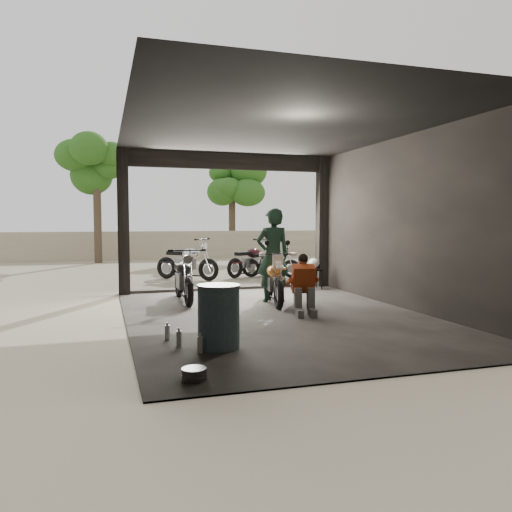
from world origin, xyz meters
TOP-DOWN VIEW (x-y plane):
  - ground at (0.00, 0.00)m, footprint 80.00×80.00m
  - garage at (0.00, 0.55)m, footprint 7.00×7.13m
  - boundary_wall at (0.00, 14.00)m, footprint 18.00×0.30m
  - tree_left at (-3.00, 12.50)m, footprint 2.20×2.20m
  - tree_right at (2.80, 14.00)m, footprint 2.20×2.20m
  - main_bike at (0.36, 1.22)m, footprint 0.91×1.68m
  - left_bike at (-1.28, 2.02)m, footprint 0.68×1.63m
  - outside_bike_a at (-0.59, 5.82)m, footprint 1.77×1.68m
  - outside_bike_b at (1.35, 6.10)m, footprint 1.75×1.37m
  - outside_bike_c at (1.83, 5.68)m, footprint 1.61×1.24m
  - rider at (0.43, 1.45)m, footprint 0.69×0.46m
  - mechanic at (0.49, -0.06)m, footprint 0.67×0.81m
  - stool at (2.00, 3.00)m, footprint 0.35×0.35m
  - helmet at (2.01, 3.01)m, footprint 0.29×0.30m
  - oil_drum at (-1.43, -1.83)m, footprint 0.62×0.62m
  - sign_post at (3.32, 2.66)m, footprint 0.80×0.08m

SIDE VIEW (x-z plane):
  - ground at x=0.00m, z-range 0.00..0.00m
  - oil_drum at x=-1.43m, z-range 0.00..0.82m
  - stool at x=2.00m, z-range 0.17..0.66m
  - outside_bike_c at x=1.83m, z-range 0.00..1.01m
  - mechanic at x=0.49m, z-range 0.00..1.03m
  - main_bike at x=0.36m, z-range 0.00..1.06m
  - left_bike at x=-1.28m, z-range 0.00..1.10m
  - outside_bike_b at x=1.35m, z-range 0.00..1.10m
  - outside_bike_a at x=-0.59m, z-range 0.00..1.17m
  - boundary_wall at x=0.00m, z-range 0.00..1.20m
  - helmet at x=2.01m, z-range 0.49..0.75m
  - rider at x=0.43m, z-range 0.00..1.89m
  - garage at x=0.00m, z-range -0.32..2.88m
  - sign_post at x=3.32m, z-range 0.42..2.83m
  - tree_right at x=2.80m, z-range 1.06..6.06m
  - tree_left at x=-3.00m, z-range 1.19..6.79m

